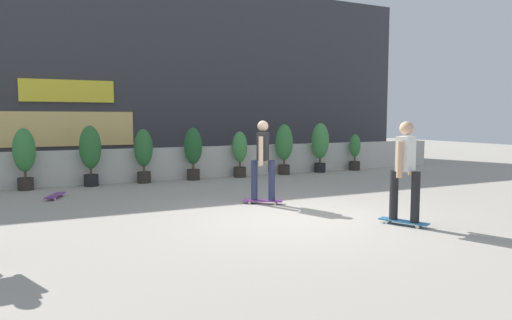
% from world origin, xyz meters
% --- Properties ---
extents(ground_plane, '(48.00, 48.00, 0.00)m').
position_xyz_m(ground_plane, '(0.00, 0.00, 0.00)').
color(ground_plane, '#A8A093').
extents(planter_wall, '(18.00, 0.40, 0.90)m').
position_xyz_m(planter_wall, '(0.00, 6.00, 0.45)').
color(planter_wall, beige).
rests_on(planter_wall, ground).
extents(building_backdrop, '(20.00, 2.08, 6.50)m').
position_xyz_m(building_backdrop, '(-0.00, 10.00, 3.25)').
color(building_backdrop, '#38383D').
rests_on(building_backdrop, ground).
extents(potted_plant_1, '(0.51, 0.51, 1.50)m').
position_xyz_m(potted_plant_1, '(-4.27, 5.55, 0.87)').
color(potted_plant_1, '#2D2823').
rests_on(potted_plant_1, ground).
extents(potted_plant_2, '(0.54, 0.54, 1.56)m').
position_xyz_m(potted_plant_2, '(-2.76, 5.55, 0.91)').
color(potted_plant_2, black).
rests_on(potted_plant_2, ground).
extents(potted_plant_3, '(0.49, 0.49, 1.45)m').
position_xyz_m(potted_plant_3, '(-1.41, 5.55, 0.84)').
color(potted_plant_3, '#2D2823').
rests_on(potted_plant_3, ground).
extents(potted_plant_4, '(0.50, 0.50, 1.48)m').
position_xyz_m(potted_plant_4, '(-0.02, 5.55, 0.86)').
color(potted_plant_4, '#2D2823').
rests_on(potted_plant_4, ground).
extents(potted_plant_5, '(0.44, 0.44, 1.35)m').
position_xyz_m(potted_plant_5, '(1.41, 5.55, 0.76)').
color(potted_plant_5, '#2D2823').
rests_on(potted_plant_5, ground).
extents(potted_plant_6, '(0.54, 0.54, 1.55)m').
position_xyz_m(potted_plant_6, '(2.91, 5.55, 0.91)').
color(potted_plant_6, '#2D2823').
rests_on(potted_plant_6, ground).
extents(potted_plant_7, '(0.56, 0.56, 1.59)m').
position_xyz_m(potted_plant_7, '(4.23, 5.55, 0.93)').
color(potted_plant_7, black).
rests_on(potted_plant_7, ground).
extents(potted_plant_8, '(0.37, 0.37, 1.20)m').
position_xyz_m(potted_plant_8, '(5.61, 5.55, 0.64)').
color(potted_plant_8, '#2D2823').
rests_on(potted_plant_8, ground).
extents(skater_by_wall_right, '(0.52, 0.81, 1.70)m').
position_xyz_m(skater_by_wall_right, '(1.36, -1.25, 0.94)').
color(skater_by_wall_right, '#266699').
rests_on(skater_by_wall_right, ground).
extents(skater_by_wall_left, '(0.76, 0.63, 1.70)m').
position_xyz_m(skater_by_wall_left, '(0.13, 1.45, 0.94)').
color(skater_by_wall_left, '#72338C').
rests_on(skater_by_wall_left, ground).
extents(skateboard_near_camera, '(0.47, 0.82, 0.08)m').
position_xyz_m(skateboard_near_camera, '(-3.67, 3.99, 0.06)').
color(skateboard_near_camera, '#72338C').
rests_on(skateboard_near_camera, ground).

